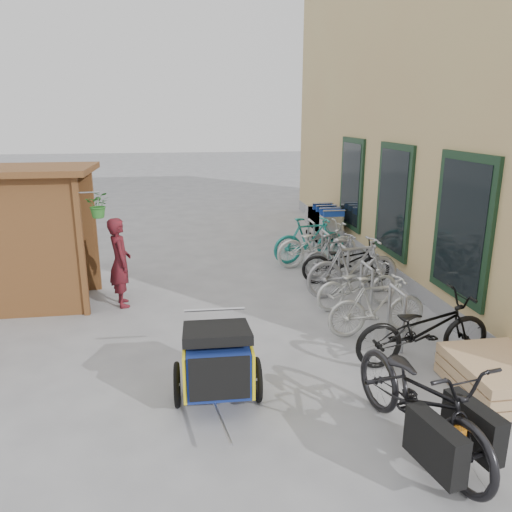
{
  "coord_description": "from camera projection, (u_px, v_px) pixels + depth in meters",
  "views": [
    {
      "loc": [
        -0.67,
        -6.25,
        3.21
      ],
      "look_at": [
        0.5,
        1.5,
        1.0
      ],
      "focal_mm": 35.0,
      "sensor_mm": 36.0,
      "label": 1
    }
  ],
  "objects": [
    {
      "name": "ground",
      "position": [
        236.0,
        356.0,
        6.91
      ],
      "size": [
        80.0,
        80.0,
        0.0
      ],
      "primitive_type": "plane",
      "color": "#969698"
    },
    {
      "name": "building",
      "position": [
        500.0,
        102.0,
        11.17
      ],
      "size": [
        6.07,
        13.0,
        7.0
      ],
      "color": "tan",
      "rests_on": "ground"
    },
    {
      "name": "kiosk",
      "position": [
        25.0,
        218.0,
        8.38
      ],
      "size": [
        2.49,
        1.65,
        2.4
      ],
      "color": "brown",
      "rests_on": "ground"
    },
    {
      "name": "bike_rack",
      "position": [
        343.0,
        264.0,
        9.39
      ],
      "size": [
        0.05,
        5.35,
        0.86
      ],
      "color": "#A5A8AD",
      "rests_on": "ground"
    },
    {
      "name": "pallet_stack",
      "position": [
        499.0,
        376.0,
        5.95
      ],
      "size": [
        1.0,
        1.2,
        0.4
      ],
      "color": "tan",
      "rests_on": "ground"
    },
    {
      "name": "shopping_carts",
      "position": [
        323.0,
        219.0,
        13.11
      ],
      "size": [
        0.56,
        1.88,
        1.0
      ],
      "color": "silver",
      "rests_on": "ground"
    },
    {
      "name": "child_trailer",
      "position": [
        217.0,
        358.0,
        5.67
      ],
      "size": [
        1.01,
        1.69,
        0.99
      ],
      "rotation": [
        0.0,
        0.0,
        -0.02
      ],
      "color": "navy",
      "rests_on": "ground"
    },
    {
      "name": "cargo_bike",
      "position": [
        422.0,
        399.0,
        4.87
      ],
      "size": [
        1.11,
        2.19,
        1.1
      ],
      "rotation": [
        0.0,
        0.0,
        0.19
      ],
      "color": "black",
      "rests_on": "ground"
    },
    {
      "name": "person_kiosk",
      "position": [
        120.0,
        262.0,
        8.57
      ],
      "size": [
        0.5,
        0.64,
        1.56
      ],
      "primitive_type": "imported",
      "rotation": [
        0.0,
        0.0,
        1.83
      ],
      "color": "maroon",
      "rests_on": "ground"
    },
    {
      "name": "bike_0",
      "position": [
        423.0,
        329.0,
        6.58
      ],
      "size": [
        1.91,
        0.75,
        0.99
      ],
      "primitive_type": "imported",
      "rotation": [
        0.0,
        0.0,
        1.62
      ],
      "color": "black",
      "rests_on": "ground"
    },
    {
      "name": "bike_1",
      "position": [
        377.0,
        306.0,
        7.46
      ],
      "size": [
        1.58,
        0.54,
        0.93
      ],
      "primitive_type": "imported",
      "rotation": [
        0.0,
        0.0,
        1.64
      ],
      "color": "beige",
      "rests_on": "ground"
    },
    {
      "name": "bike_2",
      "position": [
        358.0,
        285.0,
        8.56
      ],
      "size": [
        1.65,
        0.86,
        0.82
      ],
      "primitive_type": "imported",
      "rotation": [
        0.0,
        0.0,
        1.78
      ],
      "color": "beige",
      "rests_on": "ground"
    },
    {
      "name": "bike_3",
      "position": [
        353.0,
        267.0,
        9.1
      ],
      "size": [
        1.9,
        0.8,
        1.11
      ],
      "primitive_type": "imported",
      "rotation": [
        0.0,
        0.0,
        1.72
      ],
      "color": "#999A9D",
      "rests_on": "ground"
    },
    {
      "name": "bike_4",
      "position": [
        346.0,
        262.0,
        9.77
      ],
      "size": [
        1.79,
        0.85,
        0.91
      ],
      "primitive_type": "imported",
      "rotation": [
        0.0,
        0.0,
        1.42
      ],
      "color": "black",
      "rests_on": "ground"
    },
    {
      "name": "bike_5",
      "position": [
        336.0,
        255.0,
        10.23
      ],
      "size": [
        1.55,
        0.73,
        0.9
      ],
      "primitive_type": "imported",
      "rotation": [
        0.0,
        0.0,
        1.79
      ],
      "color": "#999A9D",
      "rests_on": "ground"
    },
    {
      "name": "bike_6",
      "position": [
        317.0,
        244.0,
        10.95
      ],
      "size": [
        1.96,
        0.94,
        0.99
      ],
      "primitive_type": "imported",
      "rotation": [
        0.0,
        0.0,
        1.73
      ],
      "color": "beige",
      "rests_on": "ground"
    },
    {
      "name": "bike_7",
      "position": [
        310.0,
        240.0,
        11.21
      ],
      "size": [
        1.77,
        0.76,
        1.03
      ],
      "primitive_type": "imported",
      "rotation": [
        0.0,
        0.0,
        1.74
      ],
      "color": "teal",
      "rests_on": "ground"
    }
  ]
}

